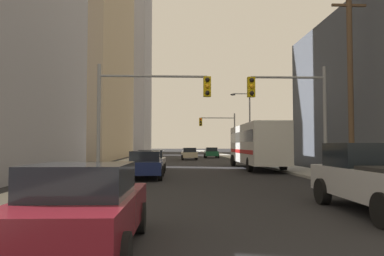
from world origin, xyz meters
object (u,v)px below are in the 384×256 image
(sedan_navy, at_px, (145,165))
(traffic_signal_near_right, at_px, (291,103))
(sedan_beige, at_px, (189,154))
(pickup_truck_silver, at_px, (380,179))
(sedan_green, at_px, (211,153))
(traffic_signal_far_right, at_px, (219,128))
(city_bus, at_px, (256,144))
(sedan_white, at_px, (151,161))
(sedan_maroon, at_px, (82,207))
(traffic_signal_near_left, at_px, (149,101))

(sedan_navy, relative_size, traffic_signal_near_right, 0.70)
(sedan_beige, distance_m, traffic_signal_near_right, 28.95)
(sedan_navy, height_order, traffic_signal_near_right, traffic_signal_near_right)
(pickup_truck_silver, height_order, sedan_beige, pickup_truck_silver)
(sedan_beige, xyz_separation_m, traffic_signal_near_right, (4.17, -28.46, 3.29))
(sedan_green, xyz_separation_m, traffic_signal_far_right, (0.44, -5.69, 3.31))
(pickup_truck_silver, height_order, traffic_signal_near_right, traffic_signal_near_right)
(pickup_truck_silver, bearing_deg, sedan_green, 90.17)
(city_bus, height_order, sedan_beige, city_bus)
(city_bus, xyz_separation_m, sedan_white, (-7.95, -3.04, -1.16))
(city_bus, distance_m, sedan_navy, 11.49)
(sedan_beige, bearing_deg, city_bus, -76.72)
(pickup_truck_silver, height_order, sedan_white, pickup_truck_silver)
(pickup_truck_silver, distance_m, traffic_signal_far_right, 38.89)
(city_bus, bearing_deg, sedan_green, 92.14)
(sedan_navy, relative_size, sedan_green, 1.00)
(sedan_white, bearing_deg, sedan_green, 76.17)
(sedan_beige, height_order, sedan_green, same)
(sedan_white, distance_m, sedan_beige, 22.08)
(city_bus, xyz_separation_m, traffic_signal_far_right, (-0.50, 19.70, 2.16))
(city_bus, relative_size, sedan_white, 2.73)
(city_bus, bearing_deg, pickup_truck_silver, -92.44)
(sedan_white, xyz_separation_m, traffic_signal_far_right, (7.44, 22.74, 3.31))
(sedan_navy, bearing_deg, pickup_truck_silver, -56.66)
(sedan_beige, distance_m, sedan_green, 7.48)
(sedan_maroon, relative_size, sedan_navy, 1.00)
(traffic_signal_near_left, bearing_deg, sedan_navy, 100.79)
(pickup_truck_silver, relative_size, sedan_white, 1.28)
(pickup_truck_silver, xyz_separation_m, sedan_maroon, (-7.17, -3.39, -0.16))
(sedan_beige, height_order, traffic_signal_near_left, traffic_signal_near_left)
(sedan_green, distance_m, traffic_signal_near_right, 35.25)
(pickup_truck_silver, xyz_separation_m, sedan_green, (-0.14, 44.45, -0.16))
(sedan_green, xyz_separation_m, traffic_signal_near_left, (-6.73, -35.08, 3.36))
(sedan_maroon, height_order, traffic_signal_far_right, traffic_signal_far_right)
(traffic_signal_near_left, bearing_deg, pickup_truck_silver, -53.76)
(pickup_truck_silver, height_order, sedan_navy, pickup_truck_silver)
(sedan_green, distance_m, traffic_signal_far_right, 6.60)
(sedan_navy, distance_m, sedan_white, 5.16)
(sedan_maroon, bearing_deg, city_bus, 70.43)
(sedan_beige, relative_size, traffic_signal_far_right, 0.71)
(city_bus, height_order, sedan_maroon, city_bus)
(pickup_truck_silver, height_order, traffic_signal_near_left, traffic_signal_near_left)
(sedan_white, relative_size, traffic_signal_far_right, 0.71)
(sedan_green, height_order, traffic_signal_near_right, traffic_signal_near_right)
(sedan_white, bearing_deg, sedan_maroon, -90.11)
(city_bus, xyz_separation_m, traffic_signal_near_right, (-0.26, -9.70, 2.13))
(pickup_truck_silver, bearing_deg, city_bus, 87.56)
(sedan_white, bearing_deg, sedan_beige, 80.83)
(pickup_truck_silver, distance_m, sedan_beige, 38.00)
(traffic_signal_near_left, distance_m, traffic_signal_near_right, 7.42)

